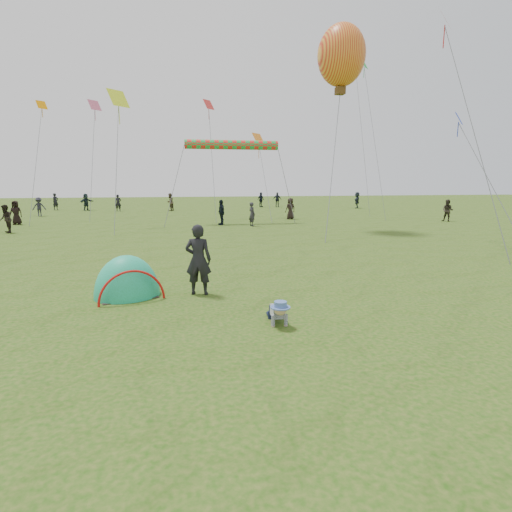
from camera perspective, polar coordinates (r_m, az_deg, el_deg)
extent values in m
plane|color=#17490A|center=(8.25, 0.50, -10.45)|extent=(140.00, 140.00, 0.00)
ellipsoid|color=#1D9251|center=(11.04, -17.84, -5.47)|extent=(2.02, 1.83, 2.18)
imported|color=black|center=(10.58, -8.24, -0.53)|extent=(0.77, 0.59, 1.88)
imported|color=black|center=(42.21, -19.10, 7.18)|extent=(0.61, 0.41, 1.65)
imported|color=#2D2720|center=(32.98, 25.70, 5.87)|extent=(0.96, 1.00, 1.62)
imported|color=black|center=(27.56, -4.98, 6.24)|extent=(0.63, 1.07, 1.72)
imported|color=black|center=(32.20, -31.09, 5.32)|extent=(0.83, 0.56, 1.64)
imported|color=#222B34|center=(45.76, 14.23, 7.75)|extent=(1.19, 1.71, 1.77)
imported|color=black|center=(46.38, -26.72, 6.95)|extent=(0.71, 0.75, 1.73)
imported|color=#46382A|center=(41.44, -12.19, 7.54)|extent=(1.01, 1.07, 1.75)
imported|color=black|center=(46.40, 0.69, 8.05)|extent=(1.04, 0.92, 1.69)
imported|color=#272632|center=(38.89, -28.58, 6.19)|extent=(1.17, 0.91, 1.60)
imported|color=black|center=(31.71, 4.93, 6.77)|extent=(0.91, 0.70, 1.66)
imported|color=black|center=(44.29, -23.11, 7.10)|extent=(1.39, 1.56, 1.72)
imported|color=#29282F|center=(26.64, -0.58, 5.99)|extent=(0.56, 0.68, 1.58)
imported|color=black|center=(27.18, -32.16, 4.50)|extent=(0.90, 0.99, 1.64)
imported|color=black|center=(46.51, 3.04, 8.04)|extent=(1.05, 0.63, 1.68)
cylinder|color=red|center=(28.88, -3.47, 15.57)|extent=(6.51, 0.64, 0.64)
plane|color=red|center=(34.13, -6.78, 20.70)|extent=(0.96, 0.96, 0.78)
plane|color=orange|center=(35.61, -28.30, 18.49)|extent=(0.77, 0.77, 0.63)
plane|color=yellow|center=(41.62, 13.73, 27.81)|extent=(0.87, 0.87, 0.71)
plane|color=green|center=(37.23, 15.22, 24.95)|extent=(0.89, 0.89, 0.72)
plane|color=#1D35CC|center=(23.12, 27.00, 17.13)|extent=(0.75, 0.75, 0.61)
plane|color=#CA5676|center=(37.00, -22.07, 19.35)|extent=(1.03, 1.03, 0.84)
plane|color=red|center=(21.91, 25.43, 28.24)|extent=(1.00, 1.00, 0.81)
plane|color=orange|center=(33.68, 0.41, 16.30)|extent=(1.26, 1.26, 1.03)
plane|color=#CCDF1F|center=(28.72, -19.09, 20.54)|extent=(1.36, 1.36, 1.11)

